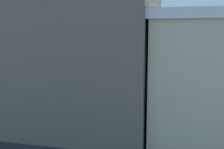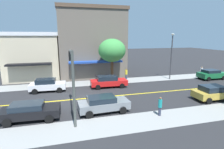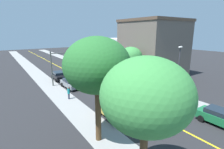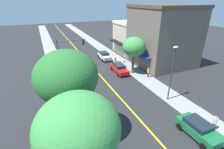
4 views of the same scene
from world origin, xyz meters
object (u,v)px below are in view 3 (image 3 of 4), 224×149
(red_sedan_left_curb, at_px, (117,79))
(pedestrian_yellow_shirt, at_px, (147,80))
(street_tree_left_far, at_px, (97,66))
(street_tree_left_near, at_px, (131,57))
(white_sedan_left_curb, at_px, (96,71))
(fire_hydrant, at_px, (108,74))
(street_tree_right_corner, at_px, (146,96))
(parking_meter, at_px, (120,75))
(green_sedan_left_curb, at_px, (221,117))
(gold_sedan_right_curb, at_px, (113,110))
(traffic_light_mast, at_px, (61,62))
(pedestrian_teal_shirt, at_px, (69,93))
(street_lamp, at_px, (179,68))
(grey_sedan_right_curb, at_px, (71,83))
(black_sedan_right_curb, at_px, (59,75))

(red_sedan_left_curb, bearing_deg, pedestrian_yellow_shirt, 45.85)
(street_tree_left_far, relative_size, pedestrian_yellow_shirt, 4.90)
(street_tree_left_near, bearing_deg, pedestrian_yellow_shirt, 117.82)
(white_sedan_left_curb, bearing_deg, fire_hydrant, 41.10)
(fire_hydrant, bearing_deg, street_tree_right_corner, 61.11)
(street_tree_right_corner, distance_m, red_sedan_left_curb, 21.09)
(street_tree_right_corner, bearing_deg, street_tree_left_near, -128.33)
(street_tree_left_near, bearing_deg, parking_meter, -81.02)
(green_sedan_left_curb, distance_m, gold_sedan_right_curb, 10.24)
(traffic_light_mast, relative_size, red_sedan_left_curb, 1.18)
(street_tree_right_corner, bearing_deg, parking_meter, -123.65)
(red_sedan_left_curb, relative_size, white_sedan_left_curb, 1.14)
(pedestrian_teal_shirt, bearing_deg, traffic_light_mast, -57.54)
(street_tree_right_corner, height_order, fire_hydrant, street_tree_right_corner)
(pedestrian_teal_shirt, bearing_deg, fire_hydrant, -100.17)
(street_tree_right_corner, relative_size, white_sedan_left_curb, 1.80)
(parking_meter, distance_m, gold_sedan_right_curb, 14.15)
(traffic_light_mast, bearing_deg, gold_sedan_right_curb, -88.24)
(street_tree_left_far, distance_m, green_sedan_left_curb, 12.74)
(parking_meter, distance_m, pedestrian_teal_shirt, 11.58)
(street_tree_right_corner, height_order, street_tree_left_far, street_tree_left_far)
(street_tree_left_near, relative_size, street_lamp, 0.90)
(fire_hydrant, height_order, grey_sedan_right_curb, grey_sedan_right_curb)
(street_lamp, relative_size, grey_sedan_right_curb, 1.54)
(street_tree_left_far, height_order, red_sedan_left_curb, street_tree_left_far)
(red_sedan_left_curb, xyz_separation_m, pedestrian_teal_shirt, (9.31, 2.16, 0.09))
(street_tree_right_corner, xyz_separation_m, parking_meter, (-12.56, -18.87, -4.66))
(fire_hydrant, height_order, red_sedan_left_curb, red_sedan_left_curb)
(street_tree_right_corner, xyz_separation_m, white_sedan_left_curb, (-11.04, -24.95, -4.78))
(green_sedan_left_curb, bearing_deg, pedestrian_teal_shirt, -146.80)
(fire_hydrant, distance_m, green_sedan_left_curb, 22.01)
(red_sedan_left_curb, relative_size, black_sedan_right_curb, 1.04)
(fire_hydrant, height_order, parking_meter, parking_meter)
(gold_sedan_right_curb, bearing_deg, grey_sedan_right_curb, -179.94)
(street_tree_right_corner, xyz_separation_m, traffic_light_mast, (-3.12, -22.22, -1.76))
(pedestrian_teal_shirt, bearing_deg, black_sedan_right_curb, -55.68)
(traffic_light_mast, xyz_separation_m, red_sedan_left_curb, (-7.75, 4.79, -3.05))
(white_sedan_left_curb, bearing_deg, pedestrian_yellow_shirt, 18.35)
(street_tree_left_far, xyz_separation_m, fire_hydrant, (-12.27, -17.51, -5.74))
(traffic_light_mast, relative_size, white_sedan_left_curb, 1.34)
(street_tree_left_near, bearing_deg, street_tree_left_far, 41.08)
(street_tree_right_corner, xyz_separation_m, street_tree_left_far, (-0.40, -5.44, 0.56))
(white_sedan_left_curb, bearing_deg, black_sedan_right_curb, -93.21)
(red_sedan_left_curb, xyz_separation_m, white_sedan_left_curb, (-0.17, -7.52, 0.02))
(pedestrian_yellow_shirt, bearing_deg, street_lamp, -94.13)
(street_tree_left_near, xyz_separation_m, fire_hydrant, (0.29, -6.56, -4.17))
(white_sedan_left_curb, xyz_separation_m, pedestrian_yellow_shirt, (-3.31, 11.19, 0.09))
(street_tree_left_near, distance_m, pedestrian_yellow_shirt, 4.74)
(grey_sedan_right_curb, bearing_deg, street_tree_left_near, 68.15)
(green_sedan_left_curb, xyz_separation_m, pedestrian_teal_shirt, (9.51, -14.26, 0.08))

